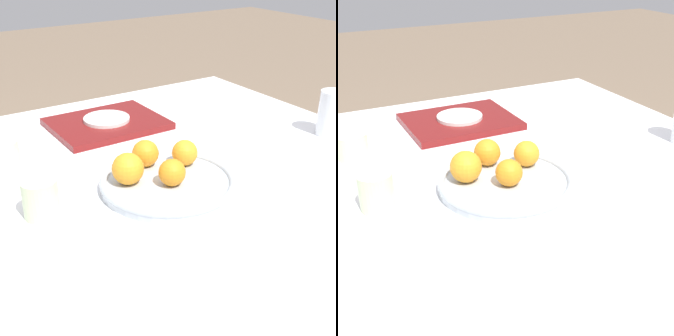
# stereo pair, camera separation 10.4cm
# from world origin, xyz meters

# --- Properties ---
(table) EXTENTS (1.37, 0.88, 0.72)m
(table) POSITION_xyz_m (0.00, 0.00, 0.36)
(table) COLOR white
(table) RESTS_ON ground_plane
(fruit_platter) EXTENTS (0.31, 0.31, 0.03)m
(fruit_platter) POSITION_xyz_m (0.01, -0.25, 0.73)
(fruit_platter) COLOR #B2BCC6
(fruit_platter) RESTS_ON table
(orange_0) EXTENTS (0.06, 0.06, 0.06)m
(orange_0) POSITION_xyz_m (0.01, -0.27, 0.76)
(orange_0) COLOR orange
(orange_0) RESTS_ON fruit_platter
(orange_1) EXTENTS (0.06, 0.06, 0.06)m
(orange_1) POSITION_xyz_m (0.01, -0.15, 0.77)
(orange_1) COLOR orange
(orange_1) RESTS_ON fruit_platter
(orange_2) EXTENTS (0.06, 0.06, 0.06)m
(orange_2) POSITION_xyz_m (0.09, -0.20, 0.77)
(orange_2) COLOR orange
(orange_2) RESTS_ON fruit_platter
(orange_3) EXTENTS (0.07, 0.07, 0.07)m
(orange_3) POSITION_xyz_m (-0.07, -0.21, 0.77)
(orange_3) COLOR orange
(orange_3) RESTS_ON fruit_platter
(serving_tray) EXTENTS (0.32, 0.26, 0.02)m
(serving_tray) POSITION_xyz_m (0.07, 0.17, 0.73)
(serving_tray) COLOR maroon
(serving_tray) RESTS_ON table
(side_plate) EXTENTS (0.14, 0.14, 0.01)m
(side_plate) POSITION_xyz_m (0.07, 0.17, 0.74)
(side_plate) COLOR silver
(side_plate) RESTS_ON serving_tray
(cup_1) EXTENTS (0.08, 0.08, 0.07)m
(cup_1) POSITION_xyz_m (-0.27, 0.07, 0.75)
(cup_1) COLOR beige
(cup_1) RESTS_ON table
(cup_2) EXTENTS (0.07, 0.07, 0.08)m
(cup_2) POSITION_xyz_m (-0.27, -0.21, 0.76)
(cup_2) COLOR beige
(cup_2) RESTS_ON table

